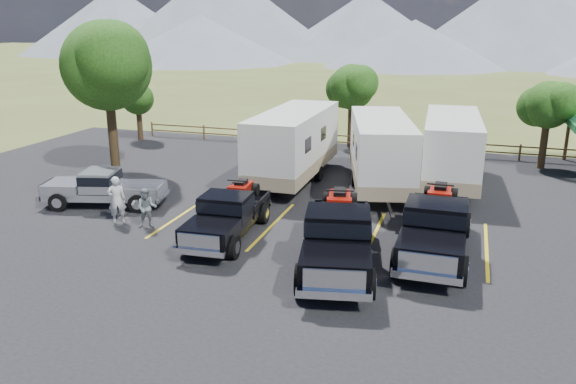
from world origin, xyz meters
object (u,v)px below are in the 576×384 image
(rig_right, at_px, (435,225))
(pickup_silver, at_px, (104,188))
(tree_big_nw, at_px, (106,66))
(rig_center, at_px, (338,235))
(person_a, at_px, (117,200))
(trailer_right, at_px, (451,150))
(trailer_center, at_px, (381,152))
(person_b, at_px, (147,208))
(rig_left, at_px, (228,213))
(trailer_left, at_px, (294,145))

(rig_right, xyz_separation_m, pickup_silver, (-13.95, 1.03, -0.21))
(pickup_silver, bearing_deg, tree_big_nw, -164.88)
(rig_center, distance_m, person_a, 9.28)
(trailer_right, relative_size, pickup_silver, 1.75)
(trailer_right, bearing_deg, pickup_silver, -153.51)
(rig_center, bearing_deg, trailer_center, 79.12)
(person_b, bearing_deg, trailer_center, 22.50)
(rig_left, distance_m, trailer_right, 12.21)
(rig_left, bearing_deg, pickup_silver, 162.07)
(trailer_center, distance_m, pickup_silver, 12.63)
(tree_big_nw, xyz_separation_m, person_b, (6.01, -6.70, -4.76))
(rig_center, relative_size, person_a, 3.57)
(tree_big_nw, height_order, trailer_right, tree_big_nw)
(pickup_silver, bearing_deg, trailer_right, 104.59)
(trailer_center, bearing_deg, tree_big_nw, 171.70)
(trailer_center, bearing_deg, pickup_silver, -164.09)
(rig_center, xyz_separation_m, pickup_silver, (-10.98, 2.95, -0.23))
(trailer_center, distance_m, person_b, 11.22)
(rig_left, bearing_deg, person_a, 176.70)
(pickup_silver, relative_size, person_a, 2.89)
(trailer_center, bearing_deg, person_a, -152.82)
(rig_left, height_order, person_b, rig_left)
(tree_big_nw, xyz_separation_m, trailer_center, (13.74, 1.37, -3.79))
(rig_left, bearing_deg, trailer_center, 57.70)
(tree_big_nw, height_order, pickup_silver, tree_big_nw)
(tree_big_nw, distance_m, pickup_silver, 7.38)
(rig_center, relative_size, trailer_center, 0.70)
(tree_big_nw, bearing_deg, rig_center, -29.64)
(rig_center, relative_size, trailer_left, 0.68)
(trailer_right, bearing_deg, trailer_left, -170.92)
(tree_big_nw, xyz_separation_m, person_a, (4.62, -6.61, -4.60))
(person_b, bearing_deg, trailer_right, 18.09)
(rig_right, height_order, person_a, rig_right)
(rig_right, distance_m, trailer_center, 7.95)
(rig_right, xyz_separation_m, trailer_right, (0.10, 8.96, 0.72))
(trailer_right, height_order, person_a, trailer_right)
(trailer_right, xyz_separation_m, person_a, (-12.25, -9.63, -0.80))
(pickup_silver, bearing_deg, rig_center, 60.11)
(rig_right, bearing_deg, rig_left, -174.71)
(tree_big_nw, relative_size, trailer_left, 0.78)
(person_a, bearing_deg, trailer_center, -172.00)
(trailer_left, bearing_deg, pickup_silver, -136.31)
(trailer_center, distance_m, trailer_right, 3.54)
(trailer_center, bearing_deg, trailer_right, 13.74)
(rig_center, xyz_separation_m, trailer_right, (3.06, 10.88, 0.71))
(rig_center, height_order, trailer_left, trailer_left)
(trailer_right, relative_size, person_b, 6.13)
(rig_right, bearing_deg, trailer_right, 89.70)
(trailer_right, bearing_deg, person_b, -141.14)
(trailer_right, bearing_deg, rig_center, -108.67)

